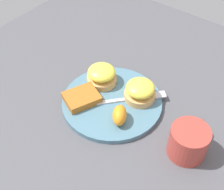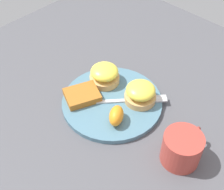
{
  "view_description": "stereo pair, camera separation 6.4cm",
  "coord_description": "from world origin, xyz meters",
  "px_view_note": "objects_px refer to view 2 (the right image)",
  "views": [
    {
      "loc": [
        -0.46,
        -0.36,
        0.63
      ],
      "look_at": [
        0.0,
        0.0,
        0.03
      ],
      "focal_mm": 50.0,
      "sensor_mm": 36.0,
      "label": 1
    },
    {
      "loc": [
        -0.42,
        -0.41,
        0.63
      ],
      "look_at": [
        0.0,
        0.0,
        0.03
      ],
      "focal_mm": 50.0,
      "sensor_mm": 36.0,
      "label": 2
    }
  ],
  "objects_px": {
    "sandwich_benedict_left": "(140,93)",
    "hashbrown_patty": "(82,95)",
    "orange_wedge": "(116,116)",
    "cup": "(182,148)",
    "fork": "(130,100)",
    "sandwich_benedict_right": "(104,74)"
  },
  "relations": [
    {
      "from": "orange_wedge",
      "to": "cup",
      "type": "distance_m",
      "value": 0.18
    },
    {
      "from": "sandwich_benedict_right",
      "to": "fork",
      "type": "bearing_deg",
      "value": -94.31
    },
    {
      "from": "fork",
      "to": "hashbrown_patty",
      "type": "bearing_deg",
      "value": 128.63
    },
    {
      "from": "hashbrown_patty",
      "to": "fork",
      "type": "distance_m",
      "value": 0.13
    },
    {
      "from": "sandwich_benedict_left",
      "to": "sandwich_benedict_right",
      "type": "distance_m",
      "value": 0.12
    },
    {
      "from": "orange_wedge",
      "to": "fork",
      "type": "bearing_deg",
      "value": 16.26
    },
    {
      "from": "hashbrown_patty",
      "to": "orange_wedge",
      "type": "xyz_separation_m",
      "value": [
        0.0,
        -0.12,
        0.01
      ]
    },
    {
      "from": "sandwich_benedict_right",
      "to": "orange_wedge",
      "type": "bearing_deg",
      "value": -123.93
    },
    {
      "from": "sandwich_benedict_right",
      "to": "cup",
      "type": "bearing_deg",
      "value": -100.27
    },
    {
      "from": "sandwich_benedict_left",
      "to": "hashbrown_patty",
      "type": "bearing_deg",
      "value": 130.95
    },
    {
      "from": "sandwich_benedict_left",
      "to": "fork",
      "type": "distance_m",
      "value": 0.04
    },
    {
      "from": "fork",
      "to": "sandwich_benedict_left",
      "type": "bearing_deg",
      "value": -38.28
    },
    {
      "from": "sandwich_benedict_right",
      "to": "sandwich_benedict_left",
      "type": "bearing_deg",
      "value": -83.32
    },
    {
      "from": "sandwich_benedict_left",
      "to": "fork",
      "type": "relative_size",
      "value": 0.46
    },
    {
      "from": "sandwich_benedict_left",
      "to": "hashbrown_patty",
      "type": "distance_m",
      "value": 0.16
    },
    {
      "from": "sandwich_benedict_left",
      "to": "hashbrown_patty",
      "type": "relative_size",
      "value": 0.95
    },
    {
      "from": "sandwich_benedict_right",
      "to": "hashbrown_patty",
      "type": "bearing_deg",
      "value": -178.51
    },
    {
      "from": "hashbrown_patty",
      "to": "fork",
      "type": "relative_size",
      "value": 0.48
    },
    {
      "from": "sandwich_benedict_left",
      "to": "orange_wedge",
      "type": "relative_size",
      "value": 1.43
    },
    {
      "from": "sandwich_benedict_left",
      "to": "fork",
      "type": "bearing_deg",
      "value": 141.72
    },
    {
      "from": "sandwich_benedict_right",
      "to": "hashbrown_patty",
      "type": "relative_size",
      "value": 0.95
    },
    {
      "from": "sandwich_benedict_right",
      "to": "cup",
      "type": "height_order",
      "value": "cup"
    }
  ]
}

